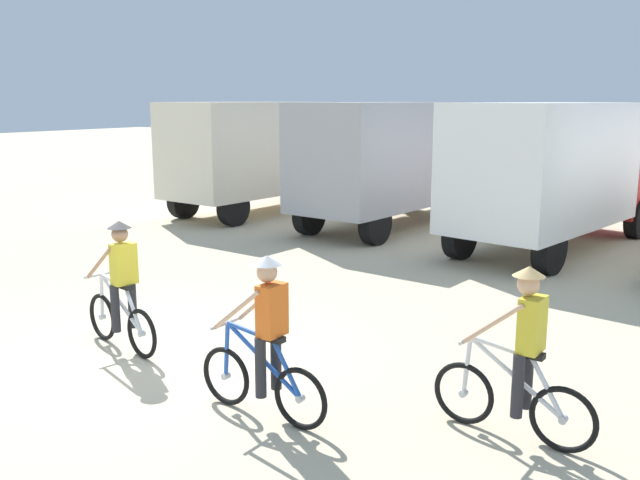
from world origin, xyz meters
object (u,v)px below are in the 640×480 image
(box_truck_avon_van, at_px, (554,169))
(cyclist_orange_shirt, at_px, (121,291))
(cyclist_near_camera, at_px, (520,360))
(box_truck_cream_rv, at_px, (261,151))
(cyclist_cowboy_hat, at_px, (265,344))
(box_truck_grey_hauler, at_px, (392,158))

(box_truck_avon_van, bearing_deg, cyclist_orange_shirt, -110.23)
(cyclist_orange_shirt, height_order, cyclist_near_camera, same)
(box_truck_cream_rv, height_order, cyclist_near_camera, box_truck_cream_rv)
(box_truck_cream_rv, relative_size, cyclist_cowboy_hat, 3.84)
(cyclist_orange_shirt, height_order, cyclist_cowboy_hat, same)
(box_truck_grey_hauler, relative_size, cyclist_near_camera, 3.85)
(cyclist_orange_shirt, bearing_deg, cyclist_near_camera, 1.77)
(box_truck_cream_rv, distance_m, box_truck_grey_hauler, 4.52)
(box_truck_cream_rv, bearing_deg, cyclist_orange_shirt, -63.91)
(box_truck_avon_van, relative_size, cyclist_cowboy_hat, 3.89)
(box_truck_avon_van, bearing_deg, cyclist_near_camera, -79.55)
(box_truck_grey_hauler, distance_m, cyclist_cowboy_hat, 11.93)
(box_truck_avon_van, bearing_deg, box_truck_grey_hauler, 169.92)
(box_truck_cream_rv, xyz_separation_m, box_truck_grey_hauler, (4.51, -0.30, 0.00))
(cyclist_orange_shirt, xyz_separation_m, cyclist_near_camera, (5.37, 0.17, 0.00))
(cyclist_orange_shirt, bearing_deg, box_truck_cream_rv, 116.09)
(box_truck_grey_hauler, height_order, cyclist_cowboy_hat, box_truck_grey_hauler)
(box_truck_cream_rv, bearing_deg, cyclist_cowboy_hat, -54.66)
(cyclist_cowboy_hat, bearing_deg, cyclist_orange_shirt, 165.80)
(box_truck_avon_van, bearing_deg, box_truck_cream_rv, 173.06)
(box_truck_grey_hauler, xyz_separation_m, cyclist_near_camera, (6.18, -10.39, -1.03))
(box_truck_cream_rv, height_order, cyclist_orange_shirt, box_truck_cream_rv)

